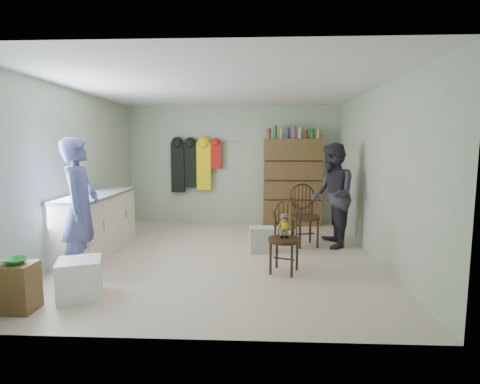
{
  "coord_description": "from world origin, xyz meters",
  "views": [
    {
      "loc": [
        0.52,
        -5.53,
        1.67
      ],
      "look_at": [
        0.25,
        0.2,
        0.95
      ],
      "focal_mm": 28.0,
      "sensor_mm": 36.0,
      "label": 1
    }
  ],
  "objects_px": {
    "chair_front": "(285,233)",
    "dresser": "(292,181)",
    "chair_far": "(304,213)",
    "counter": "(96,224)"
  },
  "relations": [
    {
      "from": "chair_far",
      "to": "dresser",
      "type": "bearing_deg",
      "value": 77.19
    },
    {
      "from": "counter",
      "to": "chair_far",
      "type": "distance_m",
      "value": 3.32
    },
    {
      "from": "dresser",
      "to": "chair_front",
      "type": "bearing_deg",
      "value": -96.91
    },
    {
      "from": "chair_far",
      "to": "chair_front",
      "type": "bearing_deg",
      "value": -121.86
    },
    {
      "from": "chair_far",
      "to": "dresser",
      "type": "xyz_separation_m",
      "value": [
        -0.05,
        1.64,
        0.36
      ]
    },
    {
      "from": "dresser",
      "to": "chair_far",
      "type": "bearing_deg",
      "value": -88.11
    },
    {
      "from": "counter",
      "to": "chair_front",
      "type": "bearing_deg",
      "value": -13.73
    },
    {
      "from": "chair_front",
      "to": "dresser",
      "type": "height_order",
      "value": "dresser"
    },
    {
      "from": "chair_front",
      "to": "dresser",
      "type": "relative_size",
      "value": 0.46
    },
    {
      "from": "chair_front",
      "to": "chair_far",
      "type": "xyz_separation_m",
      "value": [
        0.42,
        1.35,
        0.03
      ]
    }
  ]
}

